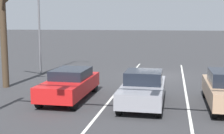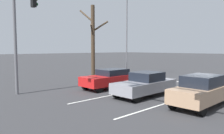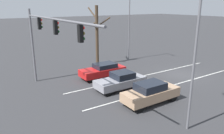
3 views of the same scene
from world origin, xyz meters
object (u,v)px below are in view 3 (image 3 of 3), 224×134
Objects in this scene: street_lamp_right_shoulder at (130,23)px; street_lamp_left_shoulder at (192,47)px; traffic_signal_gantry at (46,33)px; car_red_rightlane_front at (103,70)px; car_tan_leftlane_front at (151,93)px; bare_tree_near at (97,34)px; car_gray_midlane_front at (121,81)px.

street_lamp_right_shoulder reaches higher than street_lamp_left_shoulder.
car_red_rightlane_front is at bearing -74.38° from traffic_signal_gantry.
street_lamp_right_shoulder is at bearing -56.99° from car_red_rightlane_front.
car_red_rightlane_front is 7.31m from car_tan_leftlane_front.
street_lamp_left_shoulder is at bearing 169.81° from bare_tree_near.
street_lamp_right_shoulder is at bearing -26.49° from street_lamp_left_shoulder.
bare_tree_near reaches higher than car_tan_leftlane_front.
car_red_rightlane_front is 1.02× the size of car_tan_leftlane_front.
car_red_rightlane_front is 0.65× the size of bare_tree_near.
car_tan_leftlane_front is 5.63m from street_lamp_left_shoulder.
street_lamp_left_shoulder is 1.20× the size of bare_tree_near.
car_red_rightlane_front is at bearing -1.44° from car_tan_leftlane_front.
car_gray_midlane_front is 0.52× the size of street_lamp_right_shoulder.
street_lamp_left_shoulder reaches higher than bare_tree_near.
street_lamp_left_shoulder is at bearing 176.22° from car_gray_midlane_front.
car_red_rightlane_front is 0.36× the size of traffic_signal_gantry.
car_tan_leftlane_front is 1.00× the size of car_gray_midlane_front.
car_red_rightlane_front is at bearing 156.83° from bare_tree_near.
car_tan_leftlane_front is 9.27m from traffic_signal_gantry.
bare_tree_near is at bearing -10.27° from car_tan_leftlane_front.
car_red_rightlane_front is 7.79m from traffic_signal_gantry.
car_tan_leftlane_front reaches higher than car_red_rightlane_front.
bare_tree_near reaches higher than car_red_rightlane_front.
street_lamp_right_shoulder is 17.32m from street_lamp_left_shoulder.
traffic_signal_gantry is at bearing 115.40° from street_lamp_right_shoulder.
street_lamp_right_shoulder is at bearing -91.66° from bare_tree_near.
bare_tree_near reaches higher than car_gray_midlane_front.
bare_tree_near is (0.14, 4.92, -1.08)m from street_lamp_right_shoulder.
car_tan_leftlane_front is 0.64× the size of bare_tree_near.
car_gray_midlane_front is (-3.62, 0.35, -0.01)m from car_red_rightlane_front.
car_gray_midlane_front is at bearing 138.21° from street_lamp_right_shoulder.
car_tan_leftlane_front is 0.53× the size of street_lamp_right_shoulder.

